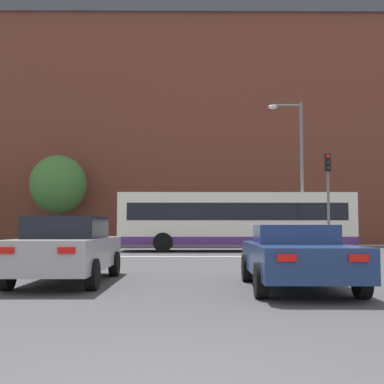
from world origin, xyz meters
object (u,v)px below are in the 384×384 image
object	(u,v)px
car_roadster_right	(296,256)
traffic_light_near_right	(328,187)
pedestrian_walking_west	(183,232)
car_saloon_left	(68,249)
traffic_light_far_right	(275,209)
street_lamp_junction	(297,161)
bus_crossing_lead	(235,220)
pedestrian_waiting	(189,230)
pedestrian_walking_east	(229,231)

from	to	relation	value
car_roadster_right	traffic_light_near_right	size ratio (longest dim) A/B	0.98
traffic_light_near_right	pedestrian_walking_west	bearing A→B (deg)	118.17
car_saloon_left	pedestrian_walking_west	bearing A→B (deg)	84.13
car_saloon_left	traffic_light_far_right	size ratio (longest dim) A/B	1.24
street_lamp_junction	bus_crossing_lead	bearing A→B (deg)	167.26
traffic_light_far_right	pedestrian_waiting	bearing A→B (deg)	176.90
car_roadster_right	traffic_light_far_right	xyz separation A→B (m)	(3.72, 23.06, 1.86)
pedestrian_waiting	traffic_light_far_right	bearing A→B (deg)	15.61
traffic_light_far_right	pedestrian_walking_west	distance (m)	6.61
car_saloon_left	pedestrian_walking_east	xyz separation A→B (m)	(5.66, 23.23, 0.23)
street_lamp_junction	car_roadster_right	bearing A→B (deg)	-102.93
pedestrian_walking_west	pedestrian_walking_east	bearing A→B (deg)	-95.20
car_saloon_left	street_lamp_junction	xyz separation A→B (m)	(8.52, 13.96, 3.98)
traffic_light_far_right	street_lamp_junction	bearing A→B (deg)	-91.77
bus_crossing_lead	car_saloon_left	bearing A→B (deg)	160.08
pedestrian_waiting	traffic_light_near_right	bearing A→B (deg)	-43.59
traffic_light_near_right	traffic_light_far_right	xyz separation A→B (m)	(-0.31, 11.62, -0.52)
street_lamp_junction	pedestrian_waiting	xyz separation A→B (m)	(-5.71, 8.23, -3.67)
car_saloon_left	pedestrian_waiting	size ratio (longest dim) A/B	2.54
traffic_light_near_right	pedestrian_walking_east	world-z (taller)	traffic_light_near_right
car_saloon_left	car_roadster_right	size ratio (longest dim) A/B	1.03
bus_crossing_lead	pedestrian_waiting	size ratio (longest dim) A/B	6.82
car_saloon_left	pedestrian_walking_east	world-z (taller)	pedestrian_walking_east
car_saloon_left	pedestrian_waiting	bearing A→B (deg)	82.96
car_saloon_left	pedestrian_waiting	xyz separation A→B (m)	(2.81, 22.19, 0.30)
pedestrian_waiting	pedestrian_walking_east	xyz separation A→B (m)	(2.85, 1.03, -0.07)
pedestrian_walking_west	street_lamp_junction	bearing A→B (deg)	-159.19
car_roadster_right	bus_crossing_lead	size ratio (longest dim) A/B	0.36
traffic_light_near_right	street_lamp_junction	world-z (taller)	street_lamp_junction
traffic_light_far_right	street_lamp_junction	world-z (taller)	street_lamp_junction
street_lamp_junction	pedestrian_waiting	distance (m)	10.67
car_saloon_left	traffic_light_near_right	size ratio (longest dim) A/B	1.01
traffic_light_near_right	bus_crossing_lead	bearing A→B (deg)	130.25
street_lamp_junction	pedestrian_walking_west	bearing A→B (deg)	124.97
traffic_light_near_right	pedestrian_waiting	size ratio (longest dim) A/B	2.52
car_saloon_left	bus_crossing_lead	bearing A→B (deg)	70.25
traffic_light_far_right	car_roadster_right	bearing A→B (deg)	-99.17
bus_crossing_lead	pedestrian_walking_west	size ratio (longest dim) A/B	7.50
pedestrian_walking_west	bus_crossing_lead	bearing A→B (deg)	-174.17
bus_crossing_lead	street_lamp_junction	world-z (taller)	street_lamp_junction
car_saloon_left	traffic_light_near_right	distance (m)	13.88
car_saloon_left	pedestrian_waiting	distance (m)	22.37
car_roadster_right	pedestrian_walking_west	world-z (taller)	pedestrian_walking_west
pedestrian_waiting	car_roadster_right	bearing A→B (deg)	-65.83
pedestrian_walking_east	car_saloon_left	bearing A→B (deg)	-84.11
traffic_light_near_right	car_roadster_right	bearing A→B (deg)	-109.44
pedestrian_walking_east	street_lamp_junction	bearing A→B (deg)	-53.22
pedestrian_walking_west	traffic_light_far_right	bearing A→B (deg)	-111.69
pedestrian_waiting	pedestrian_walking_east	distance (m)	3.03
pedestrian_waiting	pedestrian_walking_west	world-z (taller)	pedestrian_waiting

